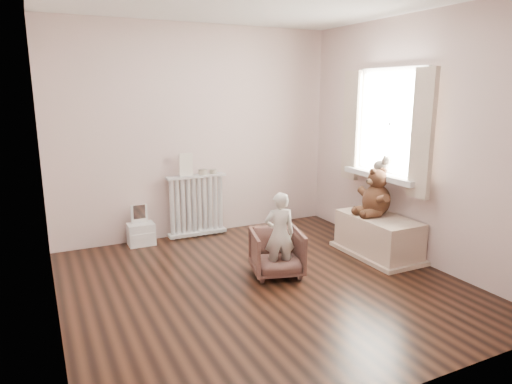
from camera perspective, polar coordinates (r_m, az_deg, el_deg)
name	(u,v)px	position (r m, az deg, el deg)	size (l,w,h in m)	color
floor	(263,284)	(4.47, 0.83, -11.41)	(3.60, 3.60, 0.01)	black
back_wall	(197,132)	(5.76, -7.33, 7.39)	(3.60, 0.02, 2.60)	beige
front_wall	(411,188)	(2.66, 18.78, 0.53)	(3.60, 0.02, 2.60)	beige
left_wall	(43,164)	(3.67, -25.06, 3.24)	(0.02, 3.60, 2.60)	beige
right_wall	(413,140)	(5.18, 19.04, 6.20)	(0.02, 3.60, 2.60)	beige
window	(391,124)	(5.35, 16.58, 8.18)	(0.03, 0.90, 1.10)	white
window_sill	(382,176)	(5.37, 15.47, 2.00)	(0.22, 1.10, 0.06)	silver
curtain_left	(423,134)	(4.87, 20.10, 6.81)	(0.06, 0.26, 1.30)	beige
curtain_right	(351,126)	(5.72, 11.84, 8.09)	(0.06, 0.26, 1.30)	beige
radiator	(197,206)	(5.78, -7.42, -1.75)	(0.75, 0.14, 0.79)	silver
paper_doll	(186,165)	(5.64, -8.74, 3.41)	(0.17, 0.01, 0.28)	beige
tin_a	(203,172)	(5.72, -6.65, 2.53)	(0.11, 0.11, 0.07)	#A59E8C
tin_b	(213,171)	(5.77, -5.36, 2.57)	(0.09, 0.09, 0.05)	#A59E8C
toy_vanity	(141,223)	(5.61, -14.24, -3.73)	(0.31, 0.22, 0.49)	silver
armchair	(277,253)	(4.61, 2.62, -7.59)	(0.49, 0.50, 0.46)	brown
child	(279,234)	(4.50, 2.95, -5.27)	(0.31, 0.20, 0.84)	silver
toy_bench	(378,238)	(5.31, 15.01, -5.56)	(0.50, 0.95, 0.45)	beige
teddy_bear	(377,196)	(5.25, 14.85, -0.43)	(0.43, 0.33, 0.53)	#341D11
plush_cat	(381,164)	(5.35, 15.37, 3.38)	(0.15, 0.24, 0.21)	#6F665D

